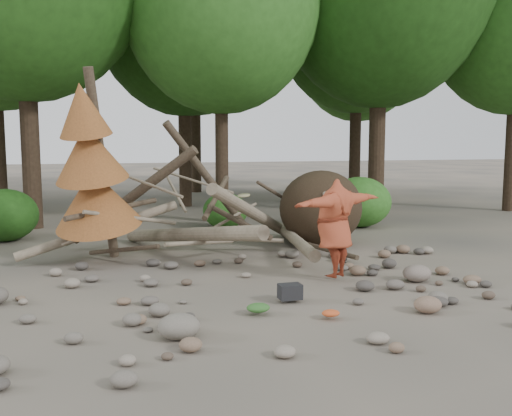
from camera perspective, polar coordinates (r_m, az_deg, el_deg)
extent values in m
plane|color=#514C44|center=(10.32, 1.88, -8.72)|extent=(120.00, 120.00, 0.00)
ellipsoid|color=#332619|center=(14.98, 6.52, -0.02)|extent=(2.20, 1.87, 1.98)
cylinder|color=gray|center=(13.52, -6.85, -2.65)|extent=(2.61, 5.11, 1.08)
cylinder|color=gray|center=(14.32, -0.03, -0.65)|extent=(3.18, 3.71, 1.90)
cylinder|color=brown|center=(14.18, -12.24, 1.15)|extent=(3.08, 1.91, 2.49)
cylinder|color=gray|center=(13.98, 3.90, -3.13)|extent=(1.13, 4.98, 0.43)
cylinder|color=brown|center=(14.57, -4.84, 3.01)|extent=(2.39, 1.03, 2.89)
cylinder|color=gray|center=(13.65, -15.38, -2.12)|extent=(3.71, 0.86, 1.20)
cylinder|color=#4C3F30|center=(13.24, -13.16, -4.09)|extent=(1.52, 1.70, 0.49)
cylinder|color=gray|center=(14.39, -2.55, -1.03)|extent=(1.57, 0.85, 0.69)
cylinder|color=#4C3F30|center=(15.24, 2.90, 0.93)|extent=(1.92, 1.25, 1.10)
cylinder|color=gray|center=(13.87, -8.03, 1.53)|extent=(0.37, 1.42, 0.85)
cylinder|color=#4C3F30|center=(13.95, 6.63, -4.02)|extent=(0.79, 2.54, 0.12)
cylinder|color=gray|center=(12.99, -5.57, -3.47)|extent=(1.78, 1.11, 0.29)
cylinder|color=#4C3F30|center=(13.31, -15.16, 4.16)|extent=(0.67, 1.13, 4.35)
cone|color=brown|center=(13.05, -15.74, 1.01)|extent=(2.06, 2.13, 1.86)
cone|color=brown|center=(12.78, -16.36, 5.36)|extent=(1.71, 1.78, 1.65)
cone|color=brown|center=(12.61, -16.95, 9.42)|extent=(1.23, 1.30, 1.41)
cylinder|color=#38281C|center=(19.18, -21.89, 11.48)|extent=(0.56, 0.56, 8.96)
cylinder|color=#38281C|center=(19.13, -3.47, 9.24)|extent=(0.44, 0.44, 7.14)
cylinder|color=#38281C|center=(21.80, 12.13, 11.85)|extent=(0.60, 0.60, 9.45)
cylinder|color=#38281C|center=(23.99, -7.18, 10.38)|extent=(0.52, 0.52, 8.54)
cylinder|color=#38281C|center=(25.78, 9.94, 9.62)|extent=(0.50, 0.50, 8.12)
ellipsoid|color=#2B651D|center=(26.34, 10.14, 18.98)|extent=(7.42, 7.42, 8.91)
cylinder|color=#38281C|center=(30.44, -6.08, 9.84)|extent=(0.54, 0.54, 8.75)
ellipsoid|color=#367825|center=(31.03, -6.19, 18.39)|extent=(8.00, 8.00, 10.00)
cylinder|color=#38281C|center=(32.65, 10.05, 8.77)|extent=(0.46, 0.46, 7.84)
ellipsoid|color=#2B651D|center=(33.06, 10.21, 15.96)|extent=(7.17, 7.17, 8.60)
ellipsoid|color=#205015|center=(17.01, -23.85, -0.66)|extent=(1.80, 1.80, 1.44)
ellipsoid|color=#2B651D|center=(17.84, -3.10, -0.28)|extent=(1.40, 1.40, 1.12)
ellipsoid|color=#367825|center=(18.42, 10.31, 0.60)|extent=(2.00, 2.00, 1.60)
imported|color=#A23E24|center=(11.27, 7.91, -2.00)|extent=(2.43, 1.63, 1.94)
cylinder|color=#898357|center=(10.99, -1.22, 1.27)|extent=(0.31, 0.31, 0.07)
cube|color=black|center=(9.88, 3.42, -8.67)|extent=(0.39, 0.27, 0.26)
ellipsoid|color=#306127|center=(9.19, 0.23, -10.24)|extent=(0.38, 0.31, 0.14)
ellipsoid|color=#C64C22|center=(9.05, 7.48, -10.69)|extent=(0.28, 0.23, 0.10)
ellipsoid|color=slate|center=(8.19, -7.73, -11.65)|extent=(0.60, 0.54, 0.36)
ellipsoid|color=#846652|center=(9.68, 16.80, -9.24)|extent=(0.45, 0.41, 0.27)
ellipsoid|color=gray|center=(11.67, 15.79, -6.29)|extent=(0.56, 0.50, 0.34)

